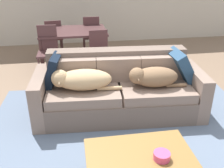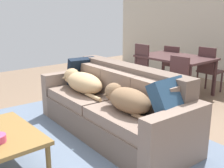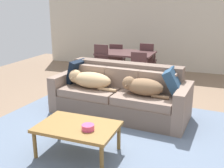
% 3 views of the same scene
% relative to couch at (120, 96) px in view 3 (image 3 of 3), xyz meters
% --- Properties ---
extents(ground_plane, '(10.00, 10.00, 0.00)m').
position_rel_couch_xyz_m(ground_plane, '(0.21, -0.27, -0.35)').
color(ground_plane, '#816650').
extents(back_partition, '(8.00, 0.12, 2.70)m').
position_rel_couch_xyz_m(back_partition, '(0.21, 3.73, 1.00)').
color(back_partition, beige).
rests_on(back_partition, ground).
extents(area_rug, '(3.89, 3.22, 0.01)m').
position_rel_couch_xyz_m(area_rug, '(-0.00, -0.69, -0.34)').
color(area_rug, slate).
rests_on(area_rug, ground).
extents(couch, '(2.43, 1.05, 0.89)m').
position_rel_couch_xyz_m(couch, '(0.00, 0.00, 0.00)').
color(couch, '#6E5B50').
rests_on(couch, ground).
extents(dog_on_left_cushion, '(0.93, 0.41, 0.30)m').
position_rel_couch_xyz_m(dog_on_left_cushion, '(-0.55, -0.13, 0.27)').
color(dog_on_left_cushion, tan).
rests_on(dog_on_left_cushion, couch).
extents(dog_on_right_cushion, '(0.79, 0.37, 0.29)m').
position_rel_couch_xyz_m(dog_on_right_cushion, '(0.43, -0.19, 0.27)').
color(dog_on_right_cushion, '#866547').
rests_on(dog_on_right_cushion, couch).
extents(throw_pillow_by_left_arm, '(0.29, 0.47, 0.45)m').
position_rel_couch_xyz_m(throw_pillow_by_left_arm, '(-0.91, 0.11, 0.33)').
color(throw_pillow_by_left_arm, black).
rests_on(throw_pillow_by_left_arm, couch).
extents(throw_pillow_by_right_arm, '(0.36, 0.47, 0.47)m').
position_rel_couch_xyz_m(throw_pillow_by_right_arm, '(0.92, -0.01, 0.34)').
color(throw_pillow_by_right_arm, navy).
rests_on(throw_pillow_by_right_arm, couch).
extents(coffee_table, '(1.02, 0.69, 0.41)m').
position_rel_couch_xyz_m(coffee_table, '(-0.07, -1.48, 0.02)').
color(coffee_table, olive).
rests_on(coffee_table, ground).
extents(bowl_on_coffee_table, '(0.16, 0.16, 0.07)m').
position_rel_couch_xyz_m(bowl_on_coffee_table, '(0.12, -1.55, 0.10)').
color(bowl_on_coffee_table, '#EA4C7F').
rests_on(bowl_on_coffee_table, coffee_table).
extents(dining_table, '(1.36, 0.95, 0.74)m').
position_rel_couch_xyz_m(dining_table, '(-0.58, 2.09, 0.33)').
color(dining_table, '#4A2C2D').
rests_on(dining_table, ground).
extents(dining_chair_near_left, '(0.41, 0.41, 0.96)m').
position_rel_couch_xyz_m(dining_chair_near_left, '(-1.08, 1.56, 0.18)').
color(dining_chair_near_left, '#4A2C2D').
rests_on(dining_chair_near_left, ground).
extents(dining_chair_near_right, '(0.42, 0.42, 0.85)m').
position_rel_couch_xyz_m(dining_chair_near_right, '(-0.11, 1.46, 0.13)').
color(dining_chair_near_right, '#4A2C2D').
rests_on(dining_chair_near_right, ground).
extents(dining_chair_far_left, '(0.45, 0.45, 0.86)m').
position_rel_couch_xyz_m(dining_chair_far_left, '(-1.03, 2.64, 0.14)').
color(dining_chair_far_left, '#4A2C2D').
rests_on(dining_chair_far_left, ground).
extents(dining_chair_far_right, '(0.40, 0.40, 0.92)m').
position_rel_couch_xyz_m(dining_chair_far_right, '(-0.17, 2.62, 0.16)').
color(dining_chair_far_right, '#4A2C2D').
rests_on(dining_chair_far_right, ground).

